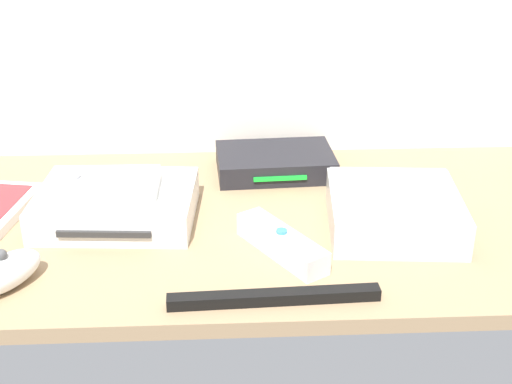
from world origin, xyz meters
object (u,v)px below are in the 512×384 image
(mini_computer, at_px, (394,211))
(remote_classic_pad, at_px, (104,184))
(network_router, at_px, (275,162))
(sensor_bar, at_px, (274,297))
(game_console, at_px, (117,205))
(remote_wand, at_px, (281,243))
(remote_nunchuk, at_px, (4,273))

(mini_computer, bearing_deg, remote_classic_pad, 173.48)
(network_router, xyz_separation_m, sensor_bar, (-0.03, -0.36, -0.01))
(game_console, bearing_deg, remote_wand, -21.35)
(mini_computer, bearing_deg, game_console, 173.20)
(remote_wand, bearing_deg, remote_classic_pad, 123.76)
(remote_classic_pad, xyz_separation_m, sensor_bar, (0.22, -0.21, -0.05))
(network_router, height_order, remote_classic_pad, remote_classic_pad)
(remote_wand, xyz_separation_m, remote_classic_pad, (-0.23, 0.10, 0.04))
(game_console, distance_m, sensor_bar, 0.29)
(game_console, xyz_separation_m, remote_wand, (0.22, -0.10, -0.01))
(remote_nunchuk, height_order, sensor_bar, remote_nunchuk)
(game_console, height_order, remote_classic_pad, remote_classic_pad)
(remote_classic_pad, bearing_deg, remote_wand, -23.10)
(network_router, xyz_separation_m, remote_nunchuk, (-0.33, -0.31, 0.00))
(remote_nunchuk, bearing_deg, remote_wand, 46.68)
(remote_wand, relative_size, sensor_bar, 0.60)
(remote_nunchuk, distance_m, sensor_bar, 0.31)
(mini_computer, height_order, remote_wand, mini_computer)
(game_console, relative_size, remote_nunchuk, 2.07)
(mini_computer, bearing_deg, remote_wand, -159.25)
(remote_nunchuk, relative_size, remote_classic_pad, 0.74)
(game_console, distance_m, network_router, 0.27)
(remote_nunchuk, height_order, remote_classic_pad, remote_classic_pad)
(sensor_bar, bearing_deg, remote_wand, 78.73)
(game_console, bearing_deg, sensor_bar, -42.19)
(network_router, xyz_separation_m, remote_wand, (-0.01, -0.25, -0.00))
(remote_wand, bearing_deg, network_router, 55.39)
(remote_wand, xyz_separation_m, sensor_bar, (-0.02, -0.11, -0.01))
(game_console, relative_size, mini_computer, 1.20)
(remote_nunchuk, distance_m, remote_classic_pad, 0.19)
(game_console, xyz_separation_m, mini_computer, (0.37, -0.04, 0.00))
(network_router, bearing_deg, sensor_bar, -97.40)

